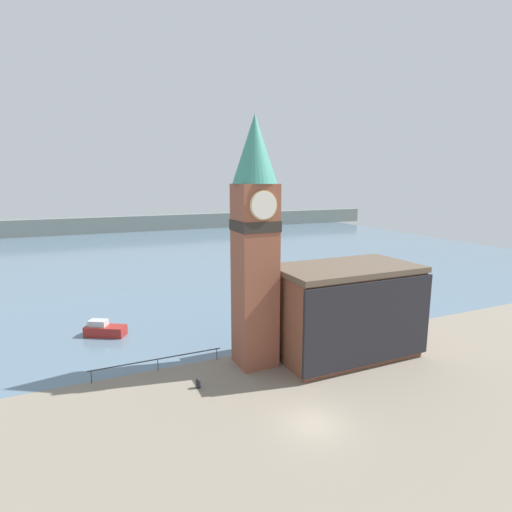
{
  "coord_description": "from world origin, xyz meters",
  "views": [
    {
      "loc": [
        -13.38,
        -20.53,
        15.99
      ],
      "look_at": [
        -0.93,
        7.47,
        10.23
      ],
      "focal_mm": 28.0,
      "sensor_mm": 36.0,
      "label": 1
    }
  ],
  "objects_px": {
    "clock_tower": "(255,237)",
    "boat_near": "(104,330)",
    "pier_building": "(346,310)",
    "mooring_bollard_near": "(198,383)"
  },
  "relations": [
    {
      "from": "pier_building",
      "to": "boat_near",
      "type": "relative_size",
      "value": 2.98
    },
    {
      "from": "clock_tower",
      "to": "mooring_bollard_near",
      "type": "bearing_deg",
      "value": -159.18
    },
    {
      "from": "clock_tower",
      "to": "mooring_bollard_near",
      "type": "relative_size",
      "value": 26.93
    },
    {
      "from": "clock_tower",
      "to": "pier_building",
      "type": "bearing_deg",
      "value": -11.23
    },
    {
      "from": "boat_near",
      "to": "mooring_bollard_near",
      "type": "height_order",
      "value": "boat_near"
    },
    {
      "from": "clock_tower",
      "to": "boat_near",
      "type": "bearing_deg",
      "value": 134.14
    },
    {
      "from": "clock_tower",
      "to": "boat_near",
      "type": "height_order",
      "value": "clock_tower"
    },
    {
      "from": "pier_building",
      "to": "boat_near",
      "type": "height_order",
      "value": "pier_building"
    },
    {
      "from": "pier_building",
      "to": "clock_tower",
      "type": "bearing_deg",
      "value": 168.77
    },
    {
      "from": "pier_building",
      "to": "mooring_bollard_near",
      "type": "height_order",
      "value": "pier_building"
    }
  ]
}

